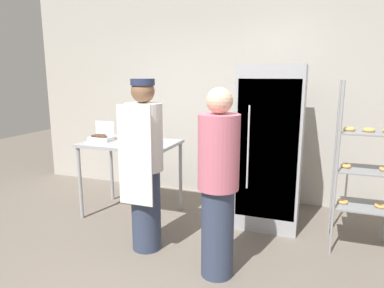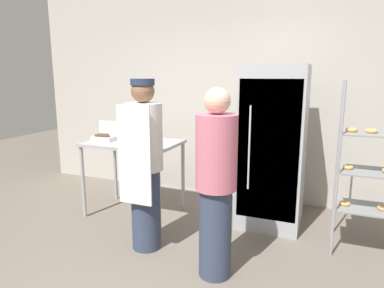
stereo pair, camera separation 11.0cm
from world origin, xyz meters
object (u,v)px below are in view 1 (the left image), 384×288
Objects in this scene: baking_rack at (365,167)px; blender_pitcher at (141,132)px; person_baker at (145,164)px; person_customer at (218,184)px; donut_box at (101,137)px; refrigerator at (271,146)px.

blender_pitcher is (-2.46, 0.04, 0.21)m from baking_rack.
person_customer is at bearing -14.60° from person_baker.
blender_pitcher is at bearing 179.05° from baking_rack.
baking_rack is at bearing 20.21° from person_baker.
blender_pitcher is 0.17× the size of person_baker.
person_customer is (1.25, -0.99, -0.22)m from blender_pitcher.
donut_box is at bearing 144.46° from person_baker.
donut_box is 1.19m from person_baker.
person_baker reaches higher than person_customer.
refrigerator is at bearing 78.21° from person_customer.
refrigerator is 2.07m from donut_box.
blender_pitcher is at bearing 10.23° from donut_box.
person_baker reaches higher than blender_pitcher.
person_customer is (0.80, -0.21, -0.05)m from person_baker.
baking_rack reaches higher than donut_box.
baking_rack reaches higher than blender_pitcher.
donut_box is at bearing -169.34° from refrigerator.
person_baker is at bearing -35.54° from donut_box.
donut_box is 0.17× the size of person_customer.
person_customer reaches higher than blender_pitcher.
refrigerator is 1.08× the size of person_baker.
person_baker is 0.83m from person_customer.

